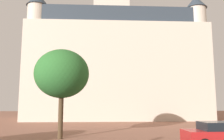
{
  "coord_description": "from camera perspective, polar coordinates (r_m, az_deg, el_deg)",
  "views": [
    {
      "loc": [
        -0.68,
        -2.46,
        2.57
      ],
      "look_at": [
        0.1,
        12.1,
        4.61
      ],
      "focal_mm": 37.37,
      "sensor_mm": 36.0,
      "label": 1
    }
  ],
  "objects": [
    {
      "name": "tree_curb_far",
      "position": [
        17.67,
        -12.15,
        -0.95
      ],
      "size": [
        4.01,
        4.01,
        6.5
      ],
      "color": "#4C3823",
      "rests_on": "ground_plane"
    },
    {
      "name": "landmark_building",
      "position": [
        37.54,
        0.92,
        2.3
      ],
      "size": [
        27.1,
        10.72,
        30.36
      ],
      "color": "beige",
      "rests_on": "ground_plane"
    },
    {
      "name": "car_red",
      "position": [
        15.49,
        25.45,
        -14.13
      ],
      "size": [
        4.45,
        1.99,
        1.45
      ],
      "color": "red",
      "rests_on": "ground_plane"
    }
  ]
}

